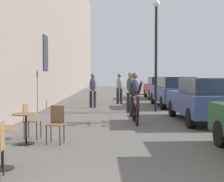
{
  "coord_description": "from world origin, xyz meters",
  "views": [
    {
      "loc": [
        0.02,
        -2.69,
        1.63
      ],
      "look_at": [
        0.02,
        10.07,
        1.01
      ],
      "focal_mm": 53.43,
      "sensor_mm": 36.0,
      "label": 1
    }
  ],
  "objects_px": {
    "pedestrian_mid": "(93,88)",
    "parked_car_second": "(205,99)",
    "cafe_table_mid": "(26,122)",
    "cafe_table_near": "(2,139)",
    "parked_car_fourth": "(159,87)",
    "street_lamp": "(156,41)",
    "cafe_chair_mid_toward_street": "(29,119)",
    "pedestrian_near": "(130,90)",
    "cafe_chair_mid_toward_wall": "(56,122)",
    "cyclist_on_bicycle": "(135,99)",
    "pedestrian_far": "(119,87)",
    "parked_car_third": "(174,91)",
    "pedestrian_furthest": "(119,86)"
  },
  "relations": [
    {
      "from": "pedestrian_furthest",
      "to": "pedestrian_near",
      "type": "bearing_deg",
      "value": -86.8
    },
    {
      "from": "pedestrian_near",
      "to": "cafe_chair_mid_toward_wall",
      "type": "bearing_deg",
      "value": -108.42
    },
    {
      "from": "cafe_chair_mid_toward_street",
      "to": "pedestrian_furthest",
      "type": "relative_size",
      "value": 0.52
    },
    {
      "from": "pedestrian_far",
      "to": "parked_car_second",
      "type": "bearing_deg",
      "value": -68.84
    },
    {
      "from": "cyclist_on_bicycle",
      "to": "cafe_table_near",
      "type": "bearing_deg",
      "value": -115.75
    },
    {
      "from": "pedestrian_near",
      "to": "cafe_table_mid",
      "type": "bearing_deg",
      "value": -113.64
    },
    {
      "from": "cafe_table_mid",
      "to": "parked_car_fourth",
      "type": "height_order",
      "value": "parked_car_fourth"
    },
    {
      "from": "parked_car_fourth",
      "to": "parked_car_third",
      "type": "bearing_deg",
      "value": -91.04
    },
    {
      "from": "cafe_table_mid",
      "to": "pedestrian_furthest",
      "type": "distance_m",
      "value": 12.9
    },
    {
      "from": "cafe_chair_mid_toward_street",
      "to": "parked_car_second",
      "type": "distance_m",
      "value": 6.08
    },
    {
      "from": "pedestrian_far",
      "to": "parked_car_third",
      "type": "distance_m",
      "value": 3.18
    },
    {
      "from": "pedestrian_mid",
      "to": "parked_car_second",
      "type": "height_order",
      "value": "pedestrian_mid"
    },
    {
      "from": "cafe_chair_mid_toward_wall",
      "to": "pedestrian_mid",
      "type": "relative_size",
      "value": 0.53
    },
    {
      "from": "pedestrian_mid",
      "to": "street_lamp",
      "type": "relative_size",
      "value": 0.35
    },
    {
      "from": "cafe_chair_mid_toward_wall",
      "to": "pedestrian_far",
      "type": "height_order",
      "value": "pedestrian_far"
    },
    {
      "from": "parked_car_second",
      "to": "pedestrian_near",
      "type": "bearing_deg",
      "value": 130.81
    },
    {
      "from": "cyclist_on_bicycle",
      "to": "pedestrian_far",
      "type": "height_order",
      "value": "cyclist_on_bicycle"
    },
    {
      "from": "parked_car_third",
      "to": "parked_car_fourth",
      "type": "relative_size",
      "value": 1.04
    },
    {
      "from": "cafe_table_mid",
      "to": "pedestrian_furthest",
      "type": "relative_size",
      "value": 0.42
    },
    {
      "from": "pedestrian_far",
      "to": "parked_car_third",
      "type": "xyz_separation_m",
      "value": [
        2.73,
        -1.61,
        -0.16
      ]
    },
    {
      "from": "cyclist_on_bicycle",
      "to": "parked_car_fourth",
      "type": "distance_m",
      "value": 11.85
    },
    {
      "from": "cafe_chair_mid_toward_street",
      "to": "pedestrian_near",
      "type": "relative_size",
      "value": 0.51
    },
    {
      "from": "pedestrian_near",
      "to": "parked_car_second",
      "type": "bearing_deg",
      "value": -49.19
    },
    {
      "from": "parked_car_second",
      "to": "parked_car_third",
      "type": "height_order",
      "value": "parked_car_third"
    },
    {
      "from": "parked_car_second",
      "to": "parked_car_fourth",
      "type": "xyz_separation_m",
      "value": [
        0.07,
        11.39,
        -0.02
      ]
    },
    {
      "from": "cafe_table_near",
      "to": "street_lamp",
      "type": "bearing_deg",
      "value": 66.97
    },
    {
      "from": "cafe_chair_mid_toward_wall",
      "to": "parked_car_third",
      "type": "height_order",
      "value": "parked_car_third"
    },
    {
      "from": "pedestrian_far",
      "to": "pedestrian_furthest",
      "type": "relative_size",
      "value": 1.0
    },
    {
      "from": "cafe_table_mid",
      "to": "cafe_table_near",
      "type": "bearing_deg",
      "value": -86.55
    },
    {
      "from": "parked_car_fourth",
      "to": "cafe_table_mid",
      "type": "bearing_deg",
      "value": -109.35
    },
    {
      "from": "cyclist_on_bicycle",
      "to": "parked_car_second",
      "type": "xyz_separation_m",
      "value": [
        2.42,
        0.19,
        -0.02
      ]
    },
    {
      "from": "pedestrian_mid",
      "to": "pedestrian_far",
      "type": "bearing_deg",
      "value": 56.92
    },
    {
      "from": "pedestrian_mid",
      "to": "street_lamp",
      "type": "height_order",
      "value": "street_lamp"
    },
    {
      "from": "pedestrian_mid",
      "to": "parked_car_fourth",
      "type": "distance_m",
      "value": 7.62
    },
    {
      "from": "street_lamp",
      "to": "cafe_table_mid",
      "type": "bearing_deg",
      "value": -119.73
    },
    {
      "from": "street_lamp",
      "to": "cafe_chair_mid_toward_street",
      "type": "bearing_deg",
      "value": -122.69
    },
    {
      "from": "pedestrian_near",
      "to": "parked_car_fourth",
      "type": "distance_m",
      "value": 8.96
    },
    {
      "from": "parked_car_third",
      "to": "street_lamp",
      "type": "bearing_deg",
      "value": -118.38
    },
    {
      "from": "parked_car_second",
      "to": "pedestrian_mid",
      "type": "bearing_deg",
      "value": 129.34
    },
    {
      "from": "cyclist_on_bicycle",
      "to": "parked_car_third",
      "type": "xyz_separation_m",
      "value": [
        2.38,
        5.73,
        -0.02
      ]
    },
    {
      "from": "pedestrian_furthest",
      "to": "street_lamp",
      "type": "xyz_separation_m",
      "value": [
        1.5,
        -5.73,
        2.15
      ]
    },
    {
      "from": "pedestrian_mid",
      "to": "parked_car_fourth",
      "type": "height_order",
      "value": "pedestrian_mid"
    },
    {
      "from": "parked_car_fourth",
      "to": "cafe_table_near",
      "type": "bearing_deg",
      "value": -106.75
    },
    {
      "from": "parked_car_third",
      "to": "pedestrian_mid",
      "type": "bearing_deg",
      "value": -173.18
    },
    {
      "from": "parked_car_second",
      "to": "cafe_table_mid",
      "type": "bearing_deg",
      "value": -145.07
    },
    {
      "from": "cyclist_on_bicycle",
      "to": "cafe_chair_mid_toward_wall",
      "type": "bearing_deg",
      "value": -121.86
    },
    {
      "from": "cyclist_on_bicycle",
      "to": "parked_car_second",
      "type": "relative_size",
      "value": 0.41
    },
    {
      "from": "parked_car_second",
      "to": "cafe_table_near",
      "type": "bearing_deg",
      "value": -131.62
    },
    {
      "from": "parked_car_second",
      "to": "parked_car_fourth",
      "type": "relative_size",
      "value": 1.03
    },
    {
      "from": "cafe_chair_mid_toward_wall",
      "to": "pedestrian_near",
      "type": "xyz_separation_m",
      "value": [
        2.11,
        6.34,
        0.47
      ]
    }
  ]
}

